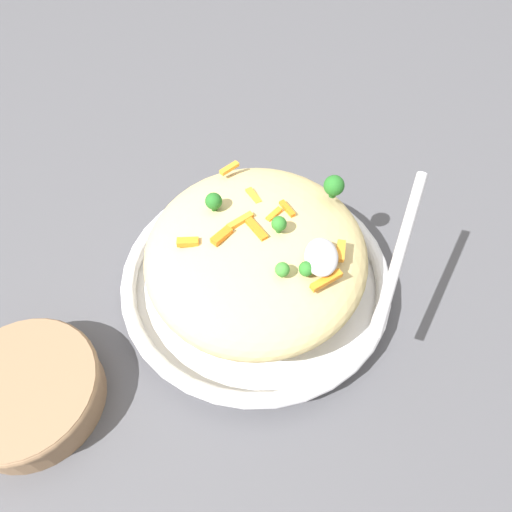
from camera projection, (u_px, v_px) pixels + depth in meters
The scene contains 20 objects.
ground_plane at pixel (256, 289), 0.69m from camera, with size 2.40×2.40×0.00m, color #4C4C51.
serving_bowl at pixel (256, 280), 0.67m from camera, with size 0.38×0.38×0.05m.
pasta_mound at pixel (256, 253), 0.62m from camera, with size 0.31×0.29×0.10m, color #D1BA7A.
carrot_piece_0 at pixel (274, 215), 0.60m from camera, with size 0.03×0.01×0.01m, color orange.
carrot_piece_1 at pixel (229, 168), 0.65m from camera, with size 0.03×0.01×0.01m, color orange.
carrot_piece_2 at pixel (240, 221), 0.59m from camera, with size 0.04×0.01×0.01m, color orange.
carrot_piece_3 at pixel (254, 196), 0.62m from camera, with size 0.03×0.01×0.01m, color orange.
carrot_piece_4 at pixel (341, 251), 0.57m from camera, with size 0.03×0.01×0.01m, color orange.
carrot_piece_5 at pixel (222, 236), 0.57m from camera, with size 0.03×0.01×0.01m, color orange.
carrot_piece_6 at pixel (287, 209), 0.60m from camera, with size 0.03×0.01×0.01m, color orange.
carrot_piece_7 at pixel (326, 280), 0.54m from camera, with size 0.04×0.01×0.01m, color orange.
carrot_piece_8 at pixel (188, 242), 0.58m from camera, with size 0.03×0.01×0.01m, color orange.
carrot_piece_9 at pixel (256, 228), 0.58m from camera, with size 0.04×0.01×0.01m, color orange.
broccoli_floret_0 at pixel (214, 201), 0.60m from camera, with size 0.02×0.02×0.03m.
broccoli_floret_1 at pixel (306, 269), 0.54m from camera, with size 0.02×0.02×0.02m.
broccoli_floret_2 at pixel (334, 186), 0.61m from camera, with size 0.03×0.03×0.03m.
broccoli_floret_3 at pixel (279, 226), 0.57m from camera, with size 0.02×0.02×0.02m.
broccoli_floret_4 at pixel (282, 270), 0.54m from camera, with size 0.02×0.02×0.02m.
serving_spoon at pixel (350, 256), 0.53m from camera, with size 0.16×0.13×0.10m.
companion_bowl at pixel (27, 392), 0.57m from camera, with size 0.18×0.18×0.05m.
Camera 1 is at (-0.37, -0.03, 0.59)m, focal length 33.01 mm.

